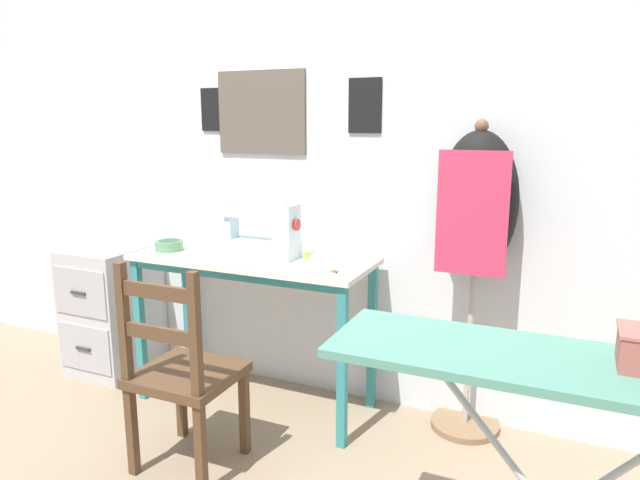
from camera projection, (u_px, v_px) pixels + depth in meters
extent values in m
plane|color=gray|center=(231.00, 424.00, 2.76)|extent=(14.00, 14.00, 0.00)
cube|color=silver|center=(280.00, 152.00, 2.98)|extent=(10.00, 0.05, 2.55)
cube|color=brown|center=(261.00, 112.00, 2.95)|extent=(0.51, 0.02, 0.42)
cube|color=black|center=(216.00, 110.00, 3.05)|extent=(0.19, 0.01, 0.23)
cube|color=black|center=(365.00, 106.00, 2.71)|extent=(0.16, 0.01, 0.26)
cube|color=silver|center=(252.00, 259.00, 2.81)|extent=(1.20, 0.48, 0.02)
cube|color=teal|center=(230.00, 275.00, 2.64)|extent=(1.12, 0.03, 0.04)
cube|color=teal|center=(140.00, 330.00, 2.94)|extent=(0.04, 0.04, 0.75)
cube|color=teal|center=(342.00, 368.00, 2.49)|extent=(0.04, 0.04, 0.75)
cube|color=teal|center=(188.00, 307.00, 3.30)|extent=(0.04, 0.04, 0.75)
cube|color=teal|center=(372.00, 337.00, 2.85)|extent=(0.04, 0.04, 0.75)
cube|color=silver|center=(261.00, 248.00, 2.81)|extent=(0.37, 0.15, 0.08)
cube|color=silver|center=(287.00, 224.00, 2.73)|extent=(0.09, 0.13, 0.18)
cube|color=silver|center=(256.00, 210.00, 2.78)|extent=(0.33, 0.11, 0.07)
cube|color=silver|center=(232.00, 226.00, 2.86)|extent=(0.04, 0.08, 0.11)
cylinder|color=#B22D2D|center=(296.00, 225.00, 2.70)|extent=(0.02, 0.06, 0.06)
cylinder|color=#99999E|center=(286.00, 202.00, 2.70)|extent=(0.01, 0.01, 0.02)
cylinder|color=#56895B|center=(169.00, 245.00, 2.94)|extent=(0.14, 0.14, 0.05)
cylinder|color=#2F4B32|center=(169.00, 241.00, 2.94)|extent=(0.11, 0.11, 0.01)
cube|color=silver|center=(340.00, 275.00, 2.46)|extent=(0.09, 0.08, 0.00)
cube|color=silver|center=(337.00, 276.00, 2.45)|extent=(0.06, 0.10, 0.00)
torus|color=#DB511E|center=(334.00, 271.00, 2.52)|extent=(0.03, 0.03, 0.01)
torus|color=#DB511E|center=(335.00, 271.00, 2.52)|extent=(0.03, 0.03, 0.01)
cylinder|color=yellow|center=(307.00, 255.00, 2.76)|extent=(0.02, 0.02, 0.04)
cylinder|color=beige|center=(307.00, 252.00, 2.75)|extent=(0.03, 0.03, 0.00)
cylinder|color=beige|center=(307.00, 259.00, 2.76)|extent=(0.03, 0.03, 0.00)
cube|color=#513823|center=(188.00, 375.00, 2.36)|extent=(0.40, 0.38, 0.04)
cube|color=#513823|center=(181.00, 397.00, 2.62)|extent=(0.04, 0.04, 0.38)
cube|color=#513823|center=(244.00, 412.00, 2.48)|extent=(0.04, 0.04, 0.38)
cube|color=#513823|center=(132.00, 431.00, 2.33)|extent=(0.04, 0.04, 0.38)
cube|color=#513823|center=(201.00, 450.00, 2.20)|extent=(0.04, 0.04, 0.38)
cube|color=#513823|center=(124.00, 322.00, 2.24)|extent=(0.04, 0.04, 0.48)
cube|color=#513823|center=(195.00, 335.00, 2.10)|extent=(0.04, 0.04, 0.48)
cube|color=#513823|center=(156.00, 292.00, 2.14)|extent=(0.34, 0.02, 0.06)
cube|color=#513823|center=(159.00, 334.00, 2.17)|extent=(0.34, 0.02, 0.06)
cube|color=#B7B7BC|center=(113.00, 308.00, 3.33)|extent=(0.40, 0.46, 0.73)
cube|color=#A8A8AD|center=(79.00, 293.00, 3.08)|extent=(0.37, 0.01, 0.26)
cube|color=#333338|center=(78.00, 293.00, 3.07)|extent=(0.10, 0.01, 0.02)
cube|color=#A8A8AD|center=(84.00, 348.00, 3.15)|extent=(0.37, 0.01, 0.26)
cube|color=#333338|center=(83.00, 349.00, 3.14)|extent=(0.10, 0.01, 0.02)
cylinder|color=#846647|center=(465.00, 424.00, 2.72)|extent=(0.32, 0.32, 0.03)
cylinder|color=#ADA89E|center=(470.00, 339.00, 2.63)|extent=(0.03, 0.03, 0.83)
ellipsoid|color=black|center=(477.00, 202.00, 2.50)|extent=(0.35, 0.25, 0.63)
sphere|color=brown|center=(482.00, 126.00, 2.44)|extent=(0.06, 0.06, 0.06)
cube|color=#C63356|center=(472.00, 214.00, 2.39)|extent=(0.30, 0.01, 0.53)
cube|color=#518E7A|center=(564.00, 366.00, 1.42)|extent=(1.19, 0.36, 0.02)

